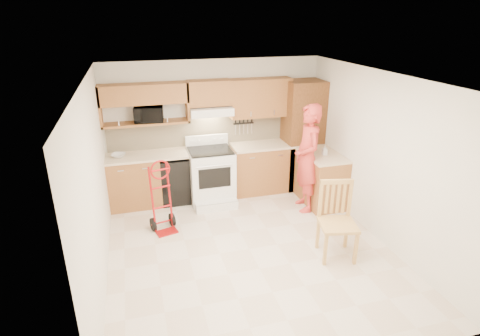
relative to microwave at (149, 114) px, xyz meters
name	(u,v)px	position (x,y,z in m)	size (l,w,h in m)	color
floor	(249,250)	(1.20, -2.08, -1.64)	(4.00, 4.50, 0.02)	beige
ceiling	(251,77)	(1.20, -2.08, 0.88)	(4.00, 4.50, 0.02)	white
wall_back	(215,127)	(1.20, 0.17, -0.38)	(4.00, 0.02, 2.50)	white
wall_front	(328,268)	(1.20, -4.34, -0.38)	(4.00, 0.02, 2.50)	white
wall_left	(94,187)	(-0.81, -2.08, -0.38)	(0.02, 4.50, 2.50)	white
wall_right	(379,157)	(3.21, -2.08, -0.38)	(0.02, 4.50, 2.50)	white
backsplash	(215,130)	(1.20, 0.15, -0.43)	(3.92, 0.03, 0.55)	beige
lower_cab_left	(135,182)	(-0.35, -0.14, -1.18)	(0.90, 0.60, 0.90)	brown
dishwasher	(177,178)	(0.40, -0.14, -1.20)	(0.60, 0.60, 0.85)	black
lower_cab_right	(261,168)	(2.03, -0.14, -1.18)	(1.14, 0.60, 0.90)	brown
countertop_left	(149,155)	(-0.05, -0.13, -0.71)	(1.50, 0.63, 0.04)	beige
countertop_right	(262,145)	(2.03, -0.13, -0.71)	(1.14, 0.63, 0.04)	beige
cab_return_right	(321,179)	(2.90, -0.94, -1.18)	(0.60, 1.00, 0.90)	brown
countertop_return	(323,155)	(2.90, -0.94, -0.71)	(0.63, 1.00, 0.04)	beige
pantry_tall	(302,135)	(2.85, -0.14, -0.58)	(0.70, 0.60, 2.10)	brown
upper_cab_left	(144,94)	(-0.05, 0.00, 0.35)	(1.50, 0.33, 0.34)	brown
upper_shelf_mw	(146,123)	(-0.05, 0.00, -0.16)	(1.50, 0.33, 0.04)	brown
upper_cab_center	(209,93)	(1.08, 0.00, 0.31)	(0.76, 0.33, 0.44)	brown
upper_cab_right	(260,98)	(2.03, 0.00, 0.17)	(1.14, 0.33, 0.70)	brown
range_hood	(211,111)	(1.08, -0.06, 0.00)	(0.76, 0.46, 0.14)	white
knife_strip	(244,126)	(1.75, 0.12, -0.39)	(0.40, 0.05, 0.29)	black
microwave	(149,114)	(0.00, 0.00, 0.00)	(0.49, 0.33, 0.27)	black
range	(212,172)	(1.00, -0.37, -1.04)	(0.79, 1.04, 1.16)	white
person	(307,158)	(2.53, -1.09, -0.68)	(0.69, 0.45, 1.88)	#C83831
hand_truck	(163,200)	(0.05, -1.21, -1.08)	(0.43, 0.39, 1.08)	#A20F10
dining_chair	(338,222)	(2.34, -2.57, -1.08)	(0.49, 0.54, 1.09)	tan
soap_bottle	(325,150)	(2.90, -0.99, -0.60)	(0.08, 0.08, 0.17)	white
bowl	(119,155)	(-0.57, -0.13, -0.66)	(0.24, 0.24, 0.06)	white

